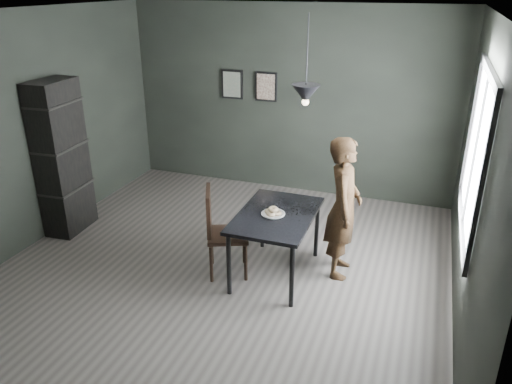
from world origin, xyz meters
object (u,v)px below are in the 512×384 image
(cafe_table, at_px, (276,220))
(shelf_unit, at_px, (62,158))
(wood_chair, at_px, (219,227))
(pendant_lamp, at_px, (306,94))
(white_plate, at_px, (273,214))
(woman, at_px, (343,208))

(cafe_table, distance_m, shelf_unit, 2.94)
(wood_chair, xyz_separation_m, pendant_lamp, (0.85, 0.28, 1.47))
(white_plate, xyz_separation_m, wood_chair, (-0.57, -0.14, -0.18))
(white_plate, height_order, pendant_lamp, pendant_lamp)
(cafe_table, distance_m, pendant_lamp, 1.41)
(woman, relative_size, wood_chair, 1.57)
(cafe_table, bearing_deg, woman, 23.06)
(woman, height_order, wood_chair, woman)
(cafe_table, bearing_deg, pendant_lamp, 21.80)
(cafe_table, relative_size, shelf_unit, 0.61)
(woman, bearing_deg, shelf_unit, 85.96)
(wood_chair, bearing_deg, pendant_lamp, -5.25)
(wood_chair, bearing_deg, woman, -3.37)
(shelf_unit, bearing_deg, woman, -1.69)
(wood_chair, height_order, pendant_lamp, pendant_lamp)
(shelf_unit, bearing_deg, white_plate, -7.63)
(pendant_lamp, bearing_deg, white_plate, -153.23)
(pendant_lamp, bearing_deg, woman, 23.80)
(shelf_unit, relative_size, pendant_lamp, 2.29)
(wood_chair, bearing_deg, cafe_table, -6.75)
(white_plate, xyz_separation_m, woman, (0.70, 0.32, 0.04))
(shelf_unit, bearing_deg, cafe_table, -6.86)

